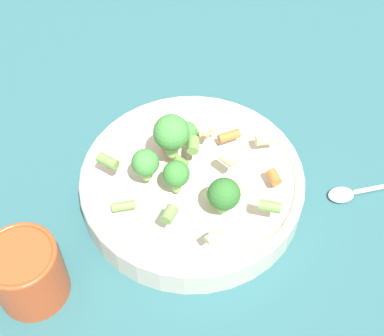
# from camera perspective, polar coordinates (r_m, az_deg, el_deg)

# --- Properties ---
(ground_plane) EXTENTS (3.00, 3.00, 0.00)m
(ground_plane) POSITION_cam_1_polar(r_m,az_deg,el_deg) (0.73, -0.00, -2.86)
(ground_plane) COLOR #2D6066
(bowl) EXTENTS (0.29, 0.29, 0.05)m
(bowl) POSITION_cam_1_polar(r_m,az_deg,el_deg) (0.71, -0.00, -1.64)
(bowl) COLOR beige
(bowl) RESTS_ON ground_plane
(pasta_salad) EXTENTS (0.23, 0.19, 0.08)m
(pasta_salad) POSITION_cam_1_polar(r_m,az_deg,el_deg) (0.66, -0.69, 1.07)
(pasta_salad) COLOR #8CB766
(pasta_salad) RESTS_ON bowl
(cup) EXTENTS (0.08, 0.08, 0.09)m
(cup) POSITION_cam_1_polar(r_m,az_deg,el_deg) (0.65, -17.20, -10.56)
(cup) COLOR #CC4C23
(cup) RESTS_ON ground_plane
(spoon) EXTENTS (0.17, 0.07, 0.01)m
(spoon) POSITION_cam_1_polar(r_m,az_deg,el_deg) (0.77, 18.14, -2.23)
(spoon) COLOR silver
(spoon) RESTS_ON ground_plane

